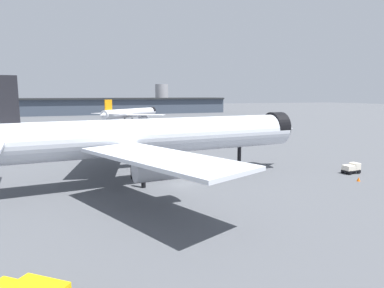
% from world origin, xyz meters
% --- Properties ---
extents(ground, '(900.00, 900.00, 0.00)m').
position_xyz_m(ground, '(0.00, 0.00, 0.00)').
color(ground, '#4C4F54').
extents(airliner_near_gate, '(59.86, 54.46, 16.75)m').
position_xyz_m(airliner_near_gate, '(-4.23, 3.65, 7.38)').
color(airliner_near_gate, silver).
rests_on(airliner_near_gate, ground).
extents(airliner_far_taxiway, '(36.46, 34.57, 12.06)m').
position_xyz_m(airliner_far_taxiway, '(13.51, 114.51, 5.31)').
color(airliner_far_taxiway, silver).
rests_on(airliner_far_taxiway, ground).
extents(terminal_building, '(199.60, 33.04, 22.40)m').
position_xyz_m(terminal_building, '(6.06, 208.75, 6.17)').
color(terminal_building, '#3D4756').
rests_on(terminal_building, ground).
extents(baggage_tug_wing, '(3.30, 2.08, 1.85)m').
position_xyz_m(baggage_tug_wing, '(31.29, -3.80, 0.97)').
color(baggage_tug_wing, black).
rests_on(baggage_tug_wing, ground).
extents(traffic_cone_near_nose, '(0.58, 0.58, 0.72)m').
position_xyz_m(traffic_cone_near_nose, '(27.84, -8.59, 0.36)').
color(traffic_cone_near_nose, '#F2600C').
rests_on(traffic_cone_near_nose, ground).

